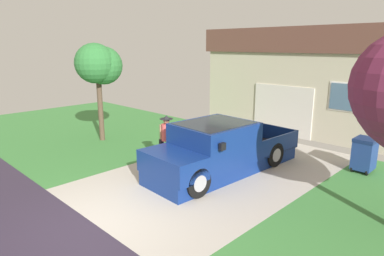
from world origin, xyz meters
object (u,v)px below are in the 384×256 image
(front_yard_tree, at_px, (99,65))
(wheeled_trash_bin, at_px, (364,154))
(pickup_truck, at_px, (216,150))
(handbag, at_px, (166,165))
(house_with_garage, at_px, (330,79))
(person_with_hat, at_px, (167,138))

(front_yard_tree, xyz_separation_m, wheeled_trash_bin, (8.83, 3.85, -2.51))
(pickup_truck, distance_m, wheeled_trash_bin, 4.61)
(handbag, height_order, house_with_garage, house_with_garage)
(handbag, relative_size, front_yard_tree, 0.11)
(pickup_truck, distance_m, person_with_hat, 1.74)
(house_with_garage, bearing_deg, pickup_truck, -89.46)
(front_yard_tree, height_order, wheeled_trash_bin, front_yard_tree)
(front_yard_tree, distance_m, wheeled_trash_bin, 9.96)
(pickup_truck, relative_size, handbag, 12.95)
(house_with_garage, bearing_deg, front_yard_tree, -123.08)
(handbag, relative_size, wheeled_trash_bin, 0.39)
(house_with_garage, distance_m, wheeled_trash_bin, 6.00)
(person_with_hat, xyz_separation_m, house_with_garage, (1.55, 8.66, 1.40))
(person_with_hat, bearing_deg, front_yard_tree, 148.41)
(pickup_truck, bearing_deg, person_with_hat, 22.82)
(house_with_garage, xyz_separation_m, front_yard_tree, (-5.59, -8.58, 0.76))
(handbag, bearing_deg, person_with_hat, 134.32)
(front_yard_tree, relative_size, wheeled_trash_bin, 3.67)
(front_yard_tree, bearing_deg, house_with_garage, 56.92)
(handbag, height_order, wheeled_trash_bin, wheeled_trash_bin)
(person_with_hat, distance_m, handbag, 0.88)
(pickup_truck, bearing_deg, house_with_garage, -86.27)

